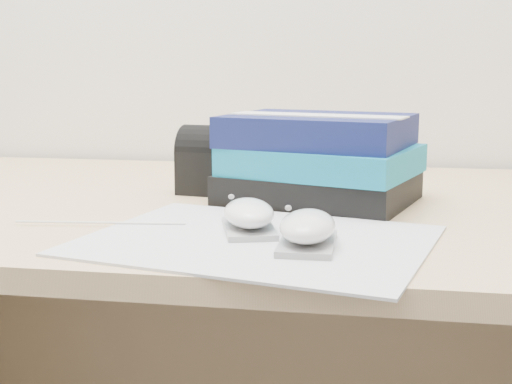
% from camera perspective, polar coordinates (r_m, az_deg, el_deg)
% --- Properties ---
extents(desk, '(1.60, 0.80, 0.73)m').
position_cam_1_polar(desk, '(1.20, 4.24, -11.24)').
color(desk, tan).
rests_on(desk, ground).
extents(mousepad, '(0.45, 0.39, 0.00)m').
position_cam_1_polar(mousepad, '(0.84, 0.07, -3.87)').
color(mousepad, '#9B9AA2').
rests_on(mousepad, desk).
extents(mouse_rear, '(0.09, 0.12, 0.05)m').
position_cam_1_polar(mouse_rear, '(0.87, -0.57, -1.90)').
color(mouse_rear, '#949497').
rests_on(mouse_rear, mousepad).
extents(mouse_front, '(0.06, 0.11, 0.05)m').
position_cam_1_polar(mouse_front, '(0.80, 4.14, -2.97)').
color(mouse_front, gray).
rests_on(mouse_front, mousepad).
extents(usb_cable, '(0.22, 0.03, 0.00)m').
position_cam_1_polar(usb_cable, '(0.94, -12.36, -2.41)').
color(usb_cable, white).
rests_on(usb_cable, mousepad).
extents(book_stack, '(0.32, 0.28, 0.13)m').
position_cam_1_polar(book_stack, '(1.07, 5.13, 2.63)').
color(book_stack, black).
rests_on(book_stack, desk).
extents(pouch, '(0.13, 0.10, 0.11)m').
position_cam_1_polar(pouch, '(1.14, -2.95, 2.52)').
color(pouch, black).
rests_on(pouch, desk).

